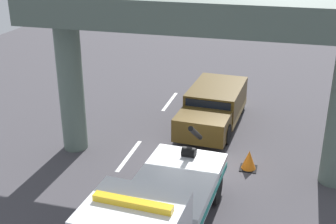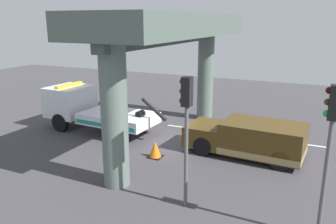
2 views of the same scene
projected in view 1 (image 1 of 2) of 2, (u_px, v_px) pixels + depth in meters
The scene contains 7 objects.
ground_plane at pixel (194, 165), 16.62m from camera, with size 60.00×40.00×0.10m, color #423F44.
lane_stripe_west at pixel (170, 101), 22.57m from camera, with size 2.60×0.16×0.01m, color silver.
lane_stripe_mid at pixel (129, 155), 17.24m from camera, with size 2.60×0.16×0.01m, color silver.
tow_truck_white at pixel (154, 212), 11.81m from camera, with size 7.31×2.70×2.46m.
towed_van_green at pixel (214, 107), 19.82m from camera, with size 5.30×2.45×1.58m.
overpass_structure at pixel (198, 27), 14.74m from camera, with size 3.60×11.76×6.19m.
traffic_cone_orange at pixel (249, 160), 16.17m from camera, with size 0.61×0.61×0.73m.
Camera 1 is at (14.31, 2.94, 8.19)m, focal length 47.61 mm.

